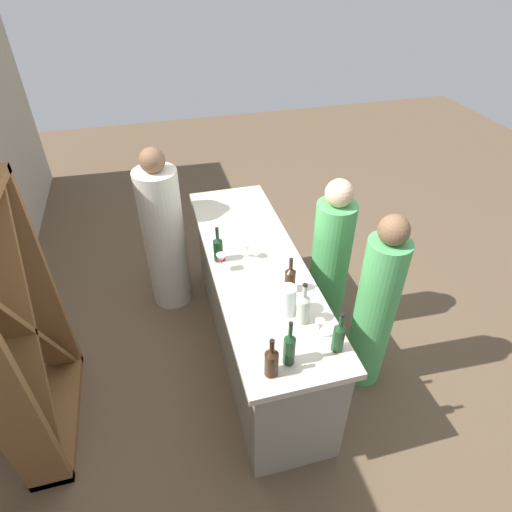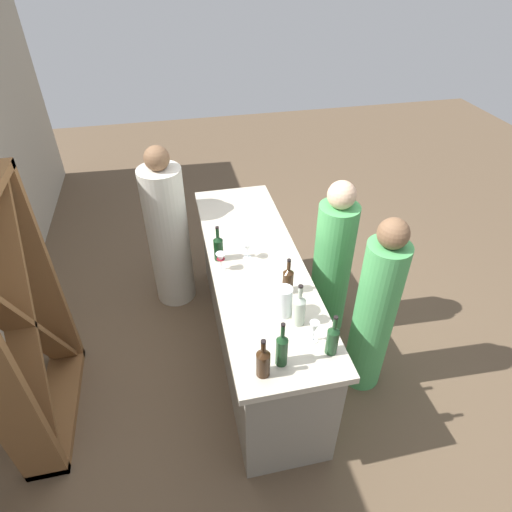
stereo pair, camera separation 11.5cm
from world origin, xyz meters
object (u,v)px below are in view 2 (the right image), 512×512
(wine_rack, at_px, (20,327))
(wine_bottle_center_olive_green, at_px, (333,339))
(wine_bottle_leftmost_amber_brown, at_px, (263,362))
(wine_glass_near_center, at_px, (247,247))
(person_center_guest, at_px, (332,265))
(wine_bottle_far_right_dark_green, at_px, (218,247))
(wine_bottle_second_left_olive_green, at_px, (282,349))
(wine_bottle_second_right_clear_pale, at_px, (299,309))
(wine_glass_near_left, at_px, (314,328))
(wine_glass_near_right, at_px, (221,259))
(water_pitcher, at_px, (284,301))
(person_right_guest, at_px, (168,235))
(wine_bottle_rightmost_amber_brown, at_px, (288,279))
(person_left_guest, at_px, (374,314))

(wine_rack, height_order, wine_bottle_center_olive_green, wine_rack)
(wine_bottle_leftmost_amber_brown, height_order, wine_bottle_center_olive_green, wine_bottle_center_olive_green)
(wine_glass_near_center, distance_m, person_center_guest, 0.86)
(wine_bottle_leftmost_amber_brown, bearing_deg, wine_bottle_far_right_dark_green, 4.56)
(wine_rack, xyz_separation_m, wine_bottle_second_left_olive_green, (-0.69, -1.59, 0.17))
(wine_bottle_second_right_clear_pale, xyz_separation_m, wine_glass_near_center, (0.74, 0.18, -0.02))
(wine_glass_near_left, height_order, wine_glass_near_right, wine_glass_near_left)
(wine_glass_near_right, relative_size, water_pitcher, 0.67)
(wine_glass_near_center, bearing_deg, wine_bottle_leftmost_amber_brown, 173.27)
(wine_rack, height_order, wine_bottle_second_right_clear_pale, wine_rack)
(water_pitcher, bearing_deg, wine_bottle_second_right_clear_pale, -144.05)
(wine_bottle_leftmost_amber_brown, relative_size, person_center_guest, 0.18)
(wine_glass_near_right, xyz_separation_m, person_right_guest, (0.90, 0.38, -0.34))
(person_center_guest, bearing_deg, wine_rack, 8.42)
(water_pitcher, distance_m, person_center_guest, 1.06)
(wine_glass_near_right, bearing_deg, wine_bottle_second_right_clear_pale, -148.01)
(wine_bottle_center_olive_green, xyz_separation_m, wine_glass_near_left, (0.11, 0.08, -0.01))
(wine_bottle_second_right_clear_pale, height_order, person_center_guest, person_center_guest)
(wine_bottle_leftmost_amber_brown, distance_m, person_right_guest, 1.98)
(wine_bottle_rightmost_amber_brown, relative_size, person_center_guest, 0.19)
(wine_bottle_second_left_olive_green, height_order, person_left_guest, person_left_guest)
(wine_bottle_second_left_olive_green, bearing_deg, wine_bottle_rightmost_amber_brown, -18.94)
(person_center_guest, bearing_deg, wine_bottle_center_olive_green, 65.52)
(wine_rack, relative_size, wine_bottle_center_olive_green, 6.31)
(person_left_guest, bearing_deg, person_right_guest, -28.80)
(person_left_guest, bearing_deg, person_center_guest, -67.92)
(wine_glass_near_left, xyz_separation_m, person_center_guest, (1.00, -0.53, -0.39))
(wine_bottle_second_right_clear_pale, bearing_deg, person_center_guest, -34.58)
(person_right_guest, bearing_deg, wine_bottle_far_right_dark_green, -60.82)
(wine_glass_near_left, bearing_deg, wine_bottle_center_olive_green, -144.99)
(person_center_guest, bearing_deg, wine_bottle_leftmost_amber_brown, 50.76)
(wine_bottle_second_right_clear_pale, xyz_separation_m, person_center_guest, (0.84, -0.58, -0.40))
(person_center_guest, height_order, person_right_guest, person_right_guest)
(water_pitcher, xyz_separation_m, person_center_guest, (0.74, -0.65, -0.39))
(wine_glass_near_center, xyz_separation_m, wine_glass_near_right, (-0.10, 0.22, 0.00))
(wine_bottle_leftmost_amber_brown, relative_size, wine_bottle_far_right_dark_green, 0.94)
(person_left_guest, bearing_deg, wine_bottle_leftmost_amber_brown, 42.96)
(wine_bottle_far_right_dark_green, distance_m, wine_glass_near_center, 0.22)
(wine_bottle_second_left_olive_green, height_order, wine_glass_near_center, wine_bottle_second_left_olive_green)
(water_pitcher, height_order, person_left_guest, person_left_guest)
(person_center_guest, bearing_deg, wine_glass_near_left, 59.83)
(water_pitcher, xyz_separation_m, person_left_guest, (0.09, -0.73, -0.36))
(wine_bottle_rightmost_amber_brown, xyz_separation_m, person_right_guest, (1.24, 0.79, -0.35))
(wine_bottle_rightmost_amber_brown, bearing_deg, person_left_guest, -100.67)
(wine_bottle_second_right_clear_pale, distance_m, wine_glass_near_center, 0.77)
(wine_glass_near_center, height_order, water_pitcher, water_pitcher)
(person_right_guest, bearing_deg, wine_glass_near_right, -64.27)
(wine_bottle_leftmost_amber_brown, height_order, water_pitcher, wine_bottle_leftmost_amber_brown)
(wine_bottle_second_right_clear_pale, bearing_deg, wine_bottle_leftmost_amber_brown, 137.83)
(wine_bottle_far_right_dark_green, relative_size, wine_glass_near_right, 2.02)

